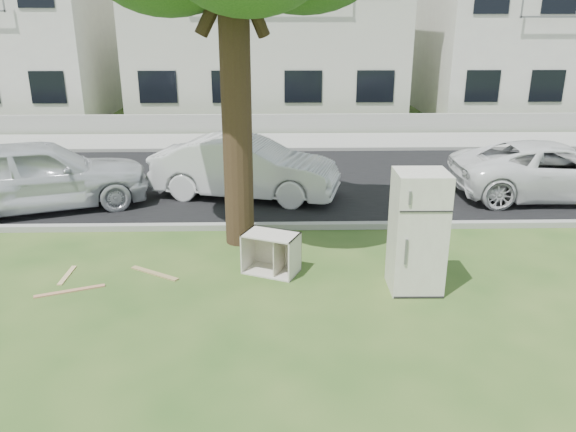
{
  "coord_description": "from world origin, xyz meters",
  "views": [
    {
      "loc": [
        0.27,
        -8.23,
        4.04
      ],
      "look_at": [
        0.49,
        0.6,
        0.93
      ],
      "focal_mm": 35.0,
      "sensor_mm": 36.0,
      "label": 1
    }
  ],
  "objects_px": {
    "car_left": "(39,175)",
    "car_right": "(555,170)",
    "fridge": "(418,232)",
    "car_center": "(245,168)",
    "cabinet": "(271,253)"
  },
  "relations": [
    {
      "from": "car_center",
      "to": "car_right",
      "type": "xyz_separation_m",
      "value": [
        7.31,
        -0.22,
        -0.06
      ]
    },
    {
      "from": "fridge",
      "to": "car_right",
      "type": "xyz_separation_m",
      "value": [
        4.43,
        4.7,
        -0.3
      ]
    },
    {
      "from": "car_right",
      "to": "car_left",
      "type": "distance_m",
      "value": 11.83
    },
    {
      "from": "car_left",
      "to": "car_right",
      "type": "bearing_deg",
      "value": -107.05
    },
    {
      "from": "car_center",
      "to": "car_left",
      "type": "relative_size",
      "value": 0.94
    },
    {
      "from": "cabinet",
      "to": "car_left",
      "type": "relative_size",
      "value": 0.19
    },
    {
      "from": "cabinet",
      "to": "car_right",
      "type": "relative_size",
      "value": 0.19
    },
    {
      "from": "car_center",
      "to": "car_left",
      "type": "height_order",
      "value": "car_left"
    },
    {
      "from": "fridge",
      "to": "car_left",
      "type": "bearing_deg",
      "value": 151.54
    },
    {
      "from": "cabinet",
      "to": "car_left",
      "type": "xyz_separation_m",
      "value": [
        -5.13,
        3.47,
        0.45
      ]
    },
    {
      "from": "cabinet",
      "to": "car_center",
      "type": "xyz_separation_m",
      "value": [
        -0.62,
        4.26,
        0.38
      ]
    },
    {
      "from": "car_center",
      "to": "fridge",
      "type": "bearing_deg",
      "value": -135.84
    },
    {
      "from": "car_right",
      "to": "car_left",
      "type": "relative_size",
      "value": 1.02
    },
    {
      "from": "cabinet",
      "to": "car_center",
      "type": "relative_size",
      "value": 0.2
    },
    {
      "from": "car_right",
      "to": "car_center",
      "type": "bearing_deg",
      "value": 89.36
    }
  ]
}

